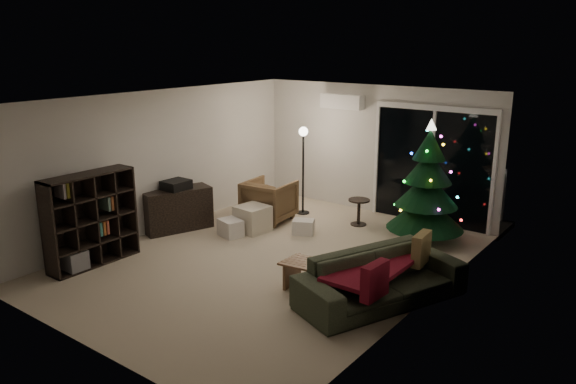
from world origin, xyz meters
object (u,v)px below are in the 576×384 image
object	(u,v)px
media_cabinet	(177,210)
armchair	(269,200)
sofa	(381,278)
christmas_tree	(427,182)
coffee_table	(330,282)
bookshelf	(84,217)

from	to	relation	value
media_cabinet	armchair	xyz separation A→B (m)	(0.97, 1.42, 0.01)
media_cabinet	sofa	distance (m)	4.32
media_cabinet	christmas_tree	bearing A→B (deg)	48.58
armchair	sofa	bearing A→B (deg)	145.38
media_cabinet	coffee_table	xyz separation A→B (m)	(3.69, -0.65, -0.17)
sofa	christmas_tree	distance (m)	2.64
coffee_table	christmas_tree	distance (m)	2.88
sofa	christmas_tree	xyz separation A→B (m)	(-0.50, 2.50, 0.71)
coffee_table	bookshelf	bearing A→B (deg)	-169.85
armchair	sofa	distance (m)	3.79
armchair	media_cabinet	bearing A→B (deg)	49.46
media_cabinet	christmas_tree	distance (m)	4.40
bookshelf	coffee_table	bearing A→B (deg)	37.07
sofa	christmas_tree	bearing A→B (deg)	33.77
christmas_tree	coffee_table	bearing A→B (deg)	-92.34
bookshelf	sofa	size ratio (longest dim) A/B	0.63
bookshelf	sofa	bearing A→B (deg)	37.84
christmas_tree	sofa	bearing A→B (deg)	-78.76
coffee_table	christmas_tree	size ratio (longest dim) A/B	0.64
bookshelf	armchair	size ratio (longest dim) A/B	1.65
christmas_tree	media_cabinet	bearing A→B (deg)	-151.03
bookshelf	armchair	distance (m)	3.44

